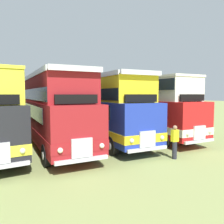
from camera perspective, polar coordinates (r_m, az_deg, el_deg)
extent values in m
sphere|color=#EAEACC|center=(9.59, -21.70, -9.12)|extent=(0.22, 0.22, 0.22)
cylinder|color=black|center=(11.36, -21.87, -10.01)|extent=(0.34, 1.05, 1.04)
cylinder|color=silver|center=(11.38, -21.12, -9.95)|extent=(0.04, 0.36, 0.36)
cylinder|color=black|center=(18.81, -25.99, -4.42)|extent=(0.34, 1.05, 1.04)
cylinder|color=silver|center=(18.82, -25.53, -4.40)|extent=(0.04, 0.36, 0.36)
cube|color=maroon|center=(14.87, -15.02, -1.81)|extent=(2.83, 11.52, 2.30)
cube|color=maroon|center=(14.95, -14.97, -4.09)|extent=(2.87, 11.56, 0.44)
cube|color=#19232D|center=(15.21, -15.38, 0.60)|extent=(2.79, 9.12, 0.76)
cube|color=#19232D|center=(9.36, -7.95, -1.39)|extent=(2.20, 0.16, 0.90)
cube|color=silver|center=(9.47, -7.64, -9.00)|extent=(0.90, 0.15, 0.80)
cube|color=silver|center=(9.57, -7.55, -11.95)|extent=(2.30, 0.21, 0.16)
sphere|color=#EAEACC|center=(9.78, -2.58, -8.52)|extent=(0.22, 0.22, 0.22)
sphere|color=#EAEACC|center=(9.21, -12.99, -9.47)|extent=(0.22, 0.22, 0.22)
cube|color=maroon|center=(15.03, -15.37, 5.51)|extent=(2.71, 10.62, 1.50)
cube|color=silver|center=(9.78, -8.93, 10.88)|extent=(2.40, 0.17, 0.24)
cube|color=silver|center=(19.76, -18.21, 7.51)|extent=(2.40, 0.17, 0.24)
cube|color=silver|center=(15.35, -10.99, 8.56)|extent=(0.41, 10.55, 0.24)
cube|color=silver|center=(14.87, -20.02, 8.49)|extent=(0.41, 10.55, 0.24)
cube|color=#19232D|center=(15.03, -15.34, 4.37)|extent=(2.74, 10.52, 0.64)
cube|color=black|center=(9.78, -8.93, 3.25)|extent=(1.90, 0.18, 0.40)
cylinder|color=black|center=(11.50, -4.87, -9.51)|extent=(0.31, 1.05, 1.04)
cylinder|color=silver|center=(11.55, -4.17, -9.43)|extent=(0.03, 0.36, 0.36)
cylinder|color=black|center=(10.88, -16.37, -10.50)|extent=(0.31, 1.05, 1.04)
cylinder|color=silver|center=(10.86, -17.16, -10.55)|extent=(0.03, 0.36, 0.36)
cylinder|color=black|center=(19.07, -13.99, -3.97)|extent=(0.31, 1.05, 1.04)
cylinder|color=silver|center=(19.11, -13.55, -3.95)|extent=(0.03, 0.36, 0.36)
cylinder|color=black|center=(18.71, -20.89, -4.31)|extent=(0.31, 1.05, 1.04)
cylinder|color=silver|center=(18.69, -21.35, -4.33)|extent=(0.03, 0.36, 0.36)
cube|color=#1E339E|center=(16.12, -2.47, -1.16)|extent=(3.04, 11.28, 2.30)
cube|color=yellow|center=(16.19, -2.47, -3.28)|extent=(3.09, 11.32, 0.44)
cube|color=#19232D|center=(16.44, -3.03, 1.04)|extent=(2.96, 8.88, 0.76)
cube|color=#19232D|center=(11.22, 8.72, -0.41)|extent=(2.20, 0.21, 0.90)
cube|color=silver|center=(11.31, 8.95, -6.78)|extent=(0.90, 0.16, 0.80)
cube|color=silver|center=(11.39, 9.01, -9.27)|extent=(2.30, 0.25, 0.16)
sphere|color=#EAEACC|center=(11.83, 12.59, -6.33)|extent=(0.22, 0.22, 0.22)
sphere|color=#EAEACC|center=(10.82, 5.03, -7.25)|extent=(0.22, 0.22, 0.22)
cube|color=yellow|center=(16.27, -2.85, 5.59)|extent=(2.90, 10.37, 1.50)
cube|color=silver|center=(11.59, 7.59, 9.91)|extent=(2.40, 0.22, 0.24)
cube|color=silver|center=(20.65, -7.90, 7.56)|extent=(2.40, 0.22, 0.24)
cube|color=silver|center=(16.81, 0.95, 8.29)|extent=(0.60, 10.26, 0.24)
cube|color=silver|center=(15.88, -6.89, 8.47)|extent=(0.60, 10.26, 0.24)
cube|color=#19232D|center=(16.27, -2.84, 4.53)|extent=(2.93, 10.28, 0.64)
cube|color=black|center=(11.59, 7.39, 3.48)|extent=(1.90, 0.21, 0.40)
cylinder|color=black|center=(13.40, 8.96, -7.52)|extent=(0.33, 1.05, 1.04)
cylinder|color=silver|center=(13.48, 9.49, -7.45)|extent=(0.04, 0.36, 0.36)
cylinder|color=black|center=(12.26, -0.02, -8.60)|extent=(0.33, 1.05, 1.04)
cylinder|color=silver|center=(12.20, -0.66, -8.67)|extent=(0.04, 0.36, 0.36)
cylinder|color=black|center=(20.17, -3.70, -3.38)|extent=(0.33, 1.05, 1.04)
cylinder|color=silver|center=(20.23, -3.31, -3.36)|extent=(0.04, 0.36, 0.36)
cylinder|color=black|center=(19.44, -10.02, -3.74)|extent=(0.33, 1.05, 1.04)
cylinder|color=silver|center=(19.40, -10.44, -3.77)|extent=(0.04, 0.36, 0.36)
cube|color=red|center=(17.97, 7.98, -0.61)|extent=(2.76, 11.06, 2.30)
cube|color=silver|center=(18.03, 7.95, -2.51)|extent=(2.80, 11.10, 0.44)
cube|color=#19232D|center=(18.25, 7.27, 1.37)|extent=(2.73, 8.66, 0.76)
cube|color=#19232D|center=(13.84, 21.07, 0.28)|extent=(2.20, 0.15, 0.90)
cube|color=silver|center=(13.91, 21.25, -4.89)|extent=(0.90, 0.14, 0.80)
cube|color=silver|center=(13.98, 21.29, -6.93)|extent=(2.30, 0.19, 0.16)
sphere|color=#EAEACC|center=(14.59, 23.64, -4.54)|extent=(0.22, 0.22, 0.22)
sphere|color=#EAEACC|center=(13.25, 18.69, -5.28)|extent=(0.22, 0.22, 0.22)
cube|color=silver|center=(18.10, 7.59, 5.45)|extent=(2.64, 10.15, 1.50)
cube|color=silver|center=(18.13, 7.61, 8.05)|extent=(2.70, 10.25, 0.14)
cube|color=#19232D|center=(18.11, 7.60, 6.40)|extent=(2.68, 10.05, 0.68)
cube|color=black|center=(14.14, 19.67, 3.45)|extent=(1.90, 0.17, 0.40)
cylinder|color=black|center=(15.94, 19.50, -5.78)|extent=(0.30, 1.05, 1.04)
cylinder|color=silver|center=(16.05, 19.87, -5.72)|extent=(0.03, 0.36, 0.36)
cylinder|color=black|center=(14.38, 13.15, -6.75)|extent=(0.30, 1.05, 1.04)
cylinder|color=silver|center=(14.28, 12.69, -6.81)|extent=(0.03, 0.36, 0.36)
cylinder|color=black|center=(21.79, 4.82, -2.79)|extent=(0.30, 1.05, 1.04)
cylinder|color=silver|center=(21.87, 5.15, -2.76)|extent=(0.03, 0.36, 0.36)
cylinder|color=black|center=(20.68, -0.61, -3.17)|extent=(0.30, 1.05, 1.04)
cylinder|color=silver|center=(20.61, -0.98, -3.20)|extent=(0.03, 0.36, 0.36)
cylinder|color=#23232D|center=(12.09, 15.56, -9.30)|extent=(0.24, 0.24, 0.90)
cube|color=yellow|center=(11.93, 15.64, -5.80)|extent=(0.36, 0.22, 0.60)
sphere|color=#9E7051|center=(11.87, 15.68, -3.81)|extent=(0.22, 0.22, 0.22)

